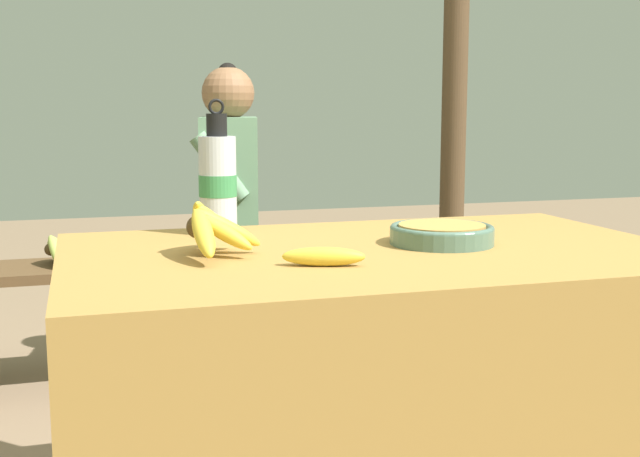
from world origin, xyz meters
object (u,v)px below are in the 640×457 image
serving_bowl (442,233)px  support_post_far (456,20)px  loose_banana_front (323,257)px  banana_bunch_ripe (211,227)px  water_bottle (218,182)px  wooden_bench (199,276)px  seated_vendor (217,199)px  banana_bunch_green (60,250)px

serving_bowl → support_post_far: bearing=63.3°
serving_bowl → loose_banana_front: bearing=-153.2°
banana_bunch_ripe → support_post_far: size_ratio=0.10×
water_bottle → wooden_bench: 1.14m
banana_bunch_ripe → water_bottle: water_bottle is taller
banana_bunch_ripe → water_bottle: (0.06, 0.28, 0.07)m
serving_bowl → seated_vendor: bearing=102.2°
banana_bunch_ripe → water_bottle: size_ratio=0.88×
seated_vendor → wooden_bench: bearing=-7.9°
water_bottle → support_post_far: bearing=47.0°
seated_vendor → banana_bunch_green: seated_vendor is taller
support_post_far → loose_banana_front: bearing=-122.5°
water_bottle → loose_banana_front: (0.13, -0.44, -0.11)m
banana_bunch_ripe → wooden_bench: size_ratio=0.15×
water_bottle → wooden_bench: size_ratio=0.17×
seated_vendor → support_post_far: 1.36m
banana_bunch_ripe → support_post_far: bearing=50.9°
water_bottle → loose_banana_front: size_ratio=1.97×
banana_bunch_ripe → seated_vendor: (0.23, 1.30, -0.09)m
banana_bunch_ripe → seated_vendor: seated_vendor is taller
loose_banana_front → banana_bunch_green: 1.58m
wooden_bench → banana_bunch_ripe: bearing=-96.9°
banana_bunch_ripe → banana_bunch_green: bearing=103.9°
loose_banana_front → seated_vendor: (0.04, 1.46, -0.05)m
serving_bowl → wooden_bench: bearing=104.7°
water_bottle → serving_bowl: bearing=-32.1°
loose_banana_front → banana_bunch_green: bearing=109.1°
wooden_bench → loose_banana_front: bearing=-89.0°
banana_bunch_ripe → banana_bunch_green: 1.38m
banana_bunch_ripe → seated_vendor: size_ratio=0.24×
water_bottle → support_post_far: support_post_far is taller
loose_banana_front → banana_bunch_green: size_ratio=0.67×
banana_bunch_green → banana_bunch_ripe: bearing=-76.1°
banana_bunch_ripe → serving_bowl: bearing=-0.3°
water_bottle → seated_vendor: size_ratio=0.27×
serving_bowl → water_bottle: water_bottle is taller
seated_vendor → water_bottle: bearing=91.9°
seated_vendor → support_post_far: support_post_far is taller
banana_bunch_green → wooden_bench: bearing=0.5°
loose_banana_front → banana_bunch_green: loose_banana_front is taller
banana_bunch_green → support_post_far: bearing=11.1°
seated_vendor → banana_bunch_green: size_ratio=4.83×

